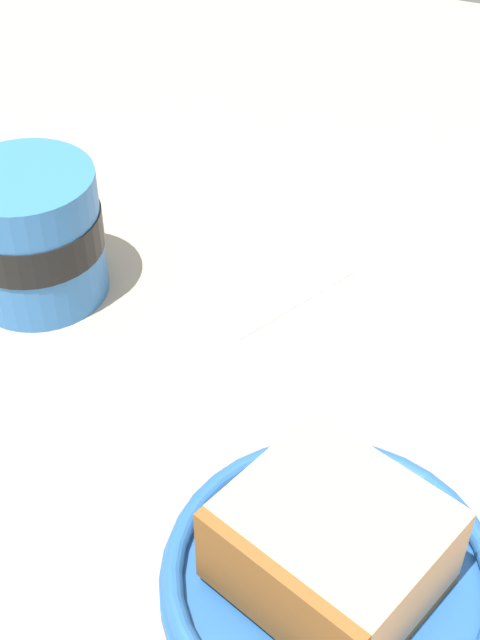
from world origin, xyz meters
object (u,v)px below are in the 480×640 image
small_plate (331,578)px  cake_slice (331,548)px  tea_mug (31,231)px  teaspoon (345,272)px

small_plate → cake_slice: 2.71cm
tea_mug → teaspoon: size_ratio=0.84×
tea_mug → teaspoon: (-18.25, -8.68, -4.23)cm
teaspoon → cake_slice: bearing=104.8°
small_plate → tea_mug: tea_mug is taller
cake_slice → teaspoon: (6.20, -23.40, -3.38)cm
tea_mug → teaspoon: tea_mug is taller
small_plate → tea_mug: bearing=-30.5°
cake_slice → teaspoon: 24.44cm
cake_slice → teaspoon: cake_slice is taller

